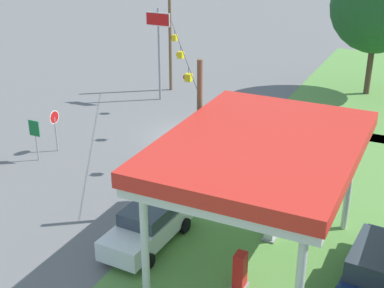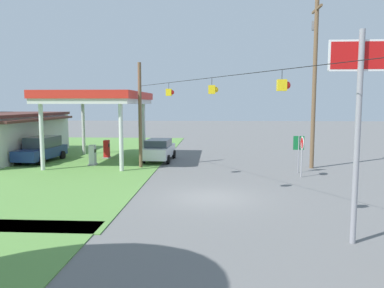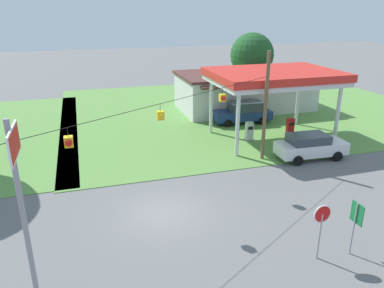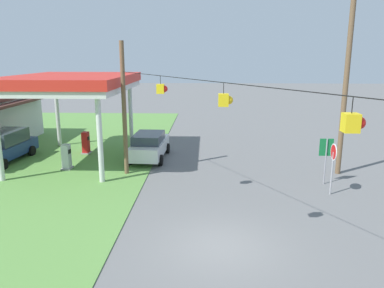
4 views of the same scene
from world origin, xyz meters
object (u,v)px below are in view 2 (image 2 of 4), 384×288
Objects in this scene: fuel_pump_near at (93,156)px; route_sign at (299,147)px; stop_sign_roadside at (302,148)px; utility_pole_main at (315,75)px; gas_station_store at (0,135)px; gas_station_canopy at (99,99)px; car_at_pumps_rear at (42,149)px; fuel_pump_far at (107,150)px; car_at_pumps_front at (159,150)px; stop_sign_overhead at (359,98)px.

route_sign is at bearing -97.81° from fuel_pump_near.
utility_pole_main reaches higher than stop_sign_roadside.
gas_station_store is 25.39m from utility_pole_main.
car_at_pumps_rear is at bearing 93.54° from gas_station_canopy.
stop_sign_roadside is 1.04× the size of route_sign.
fuel_pump_far is 4.65m from car_at_pumps_front.
gas_station_canopy is 9.74m from gas_station_store.
fuel_pump_far is 17.02m from utility_pole_main.
gas_station_canopy reaches higher than car_at_pumps_rear.
car_at_pumps_front reaches higher than fuel_pump_far.
car_at_pumps_front is 1.94× the size of stop_sign_roadside.
gas_station_store is 9.87m from fuel_pump_near.
utility_pole_main reaches higher than fuel_pump_near.
route_sign is (-4.41, -9.77, 0.80)m from car_at_pumps_front.
fuel_pump_far is at bearing -0.05° from gas_station_canopy.
utility_pole_main is (-3.81, -24.68, 4.56)m from gas_station_store.
route_sign is at bearing -111.22° from fuel_pump_far.
utility_pole_main is at bearing 89.40° from car_at_pumps_rear.
stop_sign_roadside reaches higher than fuel_pump_near.
stop_sign_overhead is (-10.89, 0.85, 2.85)m from stop_sign_roadside.
stop_sign_overhead reaches higher than route_sign.
gas_station_store is at bearing -107.20° from stop_sign_roadside.
gas_station_canopy is at bearing 97.61° from car_at_pumps_rear.
gas_station_canopy is 15.39m from stop_sign_roadside.
car_at_pumps_rear is at bearing -105.06° from stop_sign_roadside.
route_sign is 0.21× the size of utility_pole_main.
stop_sign_roadside is (-3.50, -14.13, 1.10)m from fuel_pump_near.
fuel_pump_near is 14.44m from route_sign.
stop_sign_roadside is 1.55m from route_sign.
stop_sign_roadside is at bearing -110.53° from gas_station_canopy.
utility_pole_main reaches higher than car_at_pumps_front.
car_at_pumps_rear reaches higher than fuel_pump_far.
car_at_pumps_rear reaches higher than car_at_pumps_front.
stop_sign_overhead is at bearing -143.56° from fuel_pump_far.
car_at_pumps_rear is at bearing 114.72° from fuel_pump_far.
gas_station_store is 5.14m from car_at_pumps_rear.
stop_sign_overhead is at bearing 175.38° from route_sign.
car_at_pumps_front is 11.35m from stop_sign_roadside.
fuel_pump_near is at bearing 89.54° from utility_pole_main.
car_at_pumps_front is 0.72× the size of stop_sign_overhead.
route_sign is 5.22m from utility_pole_main.
stop_sign_roadside is at bearing -103.91° from fuel_pump_near.
fuel_pump_near is (-1.79, -0.00, -4.14)m from gas_station_canopy.
stop_sign_overhead is (-18.07, -22.35, 2.80)m from gas_station_store.
stop_sign_roadside is at bearing 174.49° from route_sign.
fuel_pump_far is at bearing 0.00° from fuel_pump_near.
gas_station_canopy reaches higher than route_sign.
gas_station_canopy is 1.79× the size of car_at_pumps_rear.
stop_sign_overhead is (-14.39, -13.27, 3.95)m from fuel_pump_near.
fuel_pump_far is at bearing 118.79° from car_at_pumps_rear.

